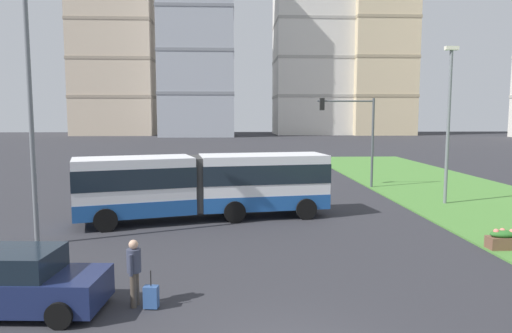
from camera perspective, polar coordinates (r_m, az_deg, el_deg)
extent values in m
cube|color=white|center=(22.75, 0.87, -1.73)|extent=(6.31, 3.37, 2.55)
cube|color=#1E519E|center=(22.90, 0.86, -4.03)|extent=(6.33, 3.39, 0.70)
cube|color=#19232D|center=(22.70, 0.87, -0.67)|extent=(6.35, 3.41, 0.90)
cube|color=white|center=(21.85, -14.65, -2.27)|extent=(5.70, 3.87, 2.55)
cube|color=#1E519E|center=(22.00, -14.58, -4.65)|extent=(5.72, 3.90, 0.70)
cube|color=#19232D|center=(21.79, -14.68, -1.17)|extent=(5.75, 3.92, 0.90)
cylinder|color=#383838|center=(22.31, -6.69, -1.94)|extent=(2.40, 2.40, 2.45)
cylinder|color=black|center=(24.58, 4.35, -4.04)|extent=(1.03, 0.43, 1.00)
cylinder|color=black|center=(22.23, 6.11, -5.16)|extent=(1.03, 0.43, 1.00)
cylinder|color=black|center=(23.89, -3.55, -4.34)|extent=(1.03, 0.43, 1.00)
cylinder|color=black|center=(21.46, -2.62, -5.55)|extent=(1.03, 0.43, 1.00)
cylinder|color=black|center=(23.22, -18.04, -4.95)|extent=(1.04, 0.55, 1.00)
cylinder|color=black|center=(20.77, -17.86, -6.24)|extent=(1.04, 0.55, 1.00)
sphere|color=#F9EFC6|center=(24.56, 7.32, -3.38)|extent=(0.24, 0.24, 0.24)
sphere|color=#F9EFC6|center=(22.89, 8.77, -4.10)|extent=(0.24, 0.24, 0.24)
cube|color=#19234C|center=(13.43, -27.28, -13.15)|extent=(4.51, 2.10, 0.80)
cube|color=black|center=(13.30, -28.01, -10.23)|extent=(2.49, 1.84, 0.60)
cylinder|color=black|center=(13.68, -19.68, -13.61)|extent=(0.65, 0.26, 0.64)
cylinder|color=black|center=(12.13, -22.81, -16.36)|extent=(0.65, 0.26, 0.64)
cube|color=black|center=(33.39, -11.35, -1.28)|extent=(4.48, 2.00, 0.80)
cube|color=black|center=(33.34, -11.63, -0.09)|extent=(2.45, 1.78, 0.60)
cylinder|color=black|center=(34.06, -8.58, -1.52)|extent=(0.65, 0.25, 0.64)
cylinder|color=black|center=(32.29, -9.03, -1.95)|extent=(0.65, 0.25, 0.64)
cylinder|color=black|center=(34.62, -13.50, -1.50)|extent=(0.65, 0.25, 0.64)
cylinder|color=black|center=(32.88, -14.21, -1.92)|extent=(0.65, 0.25, 0.64)
cylinder|color=#4C4238|center=(12.89, -14.40, -14.08)|extent=(0.16, 0.16, 0.90)
cylinder|color=#4C4238|center=(12.71, -14.71, -14.38)|extent=(0.16, 0.16, 0.90)
cylinder|color=#383D51|center=(12.56, -14.65, -11.02)|extent=(0.36, 0.36, 0.60)
sphere|color=tan|center=(12.44, -14.70, -9.17)|extent=(0.24, 0.24, 0.24)
cylinder|color=#383D51|center=(12.79, -14.28, -10.93)|extent=(0.10, 0.10, 0.55)
cylinder|color=#383D51|center=(12.36, -15.02, -11.56)|extent=(0.10, 0.10, 0.55)
cube|color=#335693|center=(12.58, -12.65, -15.22)|extent=(0.39, 0.29, 0.56)
cylinder|color=black|center=(12.41, -12.70, -13.12)|extent=(0.03, 0.03, 0.40)
cube|color=brown|center=(19.33, 27.86, -8.21)|extent=(1.10, 0.56, 0.44)
ellipsoid|color=#2D6B28|center=(19.25, 27.91, -7.29)|extent=(0.99, 0.50, 0.28)
sphere|color=#EF7566|center=(19.09, 27.20, -7.05)|extent=(0.20, 0.20, 0.20)
sphere|color=#EF7566|center=(19.30, 27.81, -6.95)|extent=(0.20, 0.20, 0.20)
sphere|color=#EF7566|center=(19.32, 28.74, -6.98)|extent=(0.20, 0.20, 0.20)
cylinder|color=#474C51|center=(32.23, 14.01, 2.73)|extent=(0.16, 0.16, 6.02)
cylinder|color=#474C51|center=(31.70, 10.87, 7.83)|extent=(3.74, 0.10, 0.10)
cube|color=black|center=(31.36, 8.05, 7.53)|extent=(0.28, 0.28, 0.80)
sphere|color=red|center=(31.36, 8.06, 7.99)|extent=(0.16, 0.16, 0.16)
sphere|color=yellow|center=(31.36, 8.05, 7.51)|extent=(0.16, 0.16, 0.16)
sphere|color=green|center=(31.35, 8.04, 7.04)|extent=(0.16, 0.16, 0.16)
cylinder|color=slate|center=(19.23, -25.74, 5.60)|extent=(0.18, 0.18, 9.74)
cylinder|color=slate|center=(27.41, 22.35, 4.28)|extent=(0.18, 0.18, 8.33)
cube|color=white|center=(27.63, 22.72, 13.16)|extent=(0.70, 0.28, 0.20)
cube|color=#C6B299|center=(126.29, -16.77, 16.03)|extent=(19.53, 17.11, 53.81)
cube|color=gray|center=(124.43, -16.51, 8.04)|extent=(19.73, 17.31, 0.70)
cube|color=gray|center=(125.07, -16.64, 12.14)|extent=(19.73, 17.31, 0.70)
cube|color=gray|center=(126.35, -16.77, 16.19)|extent=(19.73, 17.31, 0.70)
cube|color=#9EA3AD|center=(113.21, -7.19, 15.65)|extent=(16.87, 15.06, 46.93)
cube|color=gray|center=(111.78, -7.09, 8.69)|extent=(17.07, 15.26, 0.70)
cube|color=gray|center=(112.58, -7.16, 13.47)|extent=(17.07, 15.26, 0.70)
cube|color=gray|center=(114.15, -7.22, 18.15)|extent=(17.07, 15.26, 0.70)
cube|color=silver|center=(124.67, 6.94, 12.52)|extent=(19.52, 16.76, 37.19)
cube|color=#A4A099|center=(124.01, 6.89, 8.41)|extent=(19.72, 16.96, 0.70)
cube|color=#A4A099|center=(124.71, 6.94, 12.68)|extent=(19.72, 16.96, 0.70)
cube|color=#A4A099|center=(126.10, 7.00, 16.88)|extent=(19.72, 16.96, 0.70)
cube|color=beige|center=(125.58, 14.87, 14.43)|extent=(15.25, 14.52, 46.38)
cube|color=#9C8D6E|center=(124.33, 14.70, 8.23)|extent=(15.45, 14.72, 0.70)
cube|color=#9C8D6E|center=(125.03, 14.82, 12.48)|extent=(15.45, 14.72, 0.70)
cube|color=#9C8D6E|center=(126.41, 14.94, 16.66)|extent=(15.45, 14.72, 0.70)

